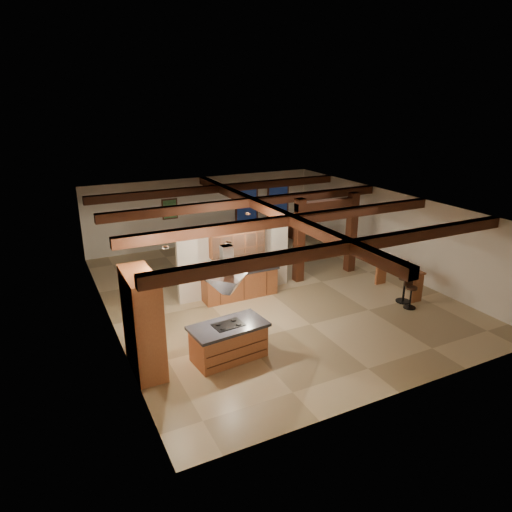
# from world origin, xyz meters

# --- Properties ---
(ground) EXTENTS (12.00, 12.00, 0.00)m
(ground) POSITION_xyz_m (0.00, 0.00, 0.00)
(ground) COLOR #C7B185
(ground) RESTS_ON ground
(room_walls) EXTENTS (12.00, 12.00, 12.00)m
(room_walls) POSITION_xyz_m (0.00, 0.00, 1.78)
(room_walls) COLOR silver
(room_walls) RESTS_ON ground
(ceiling_beams) EXTENTS (10.00, 12.00, 0.28)m
(ceiling_beams) POSITION_xyz_m (0.00, 0.00, 2.76)
(ceiling_beams) COLOR #371F0D
(ceiling_beams) RESTS_ON room_walls
(timber_posts) EXTENTS (2.50, 0.30, 2.90)m
(timber_posts) POSITION_xyz_m (2.50, 0.50, 1.76)
(timber_posts) COLOR #371F0D
(timber_posts) RESTS_ON ground
(partition_wall) EXTENTS (3.80, 0.18, 2.20)m
(partition_wall) POSITION_xyz_m (-1.00, 0.50, 1.10)
(partition_wall) COLOR silver
(partition_wall) RESTS_ON ground
(pantry_cabinet) EXTENTS (0.67, 1.60, 2.40)m
(pantry_cabinet) POSITION_xyz_m (-4.67, -2.60, 1.20)
(pantry_cabinet) COLOR #9E5B33
(pantry_cabinet) RESTS_ON ground
(back_counter) EXTENTS (2.50, 0.66, 0.94)m
(back_counter) POSITION_xyz_m (-1.00, 0.11, 0.48)
(back_counter) COLOR #9E5B33
(back_counter) RESTS_ON ground
(upper_display_cabinet) EXTENTS (1.80, 0.36, 0.95)m
(upper_display_cabinet) POSITION_xyz_m (-1.00, 0.31, 1.85)
(upper_display_cabinet) COLOR #9E5B33
(upper_display_cabinet) RESTS_ON partition_wall
(range_hood) EXTENTS (1.10, 1.10, 1.40)m
(range_hood) POSITION_xyz_m (-2.75, -3.06, 1.78)
(range_hood) COLOR silver
(range_hood) RESTS_ON room_walls
(back_windows) EXTENTS (2.70, 0.07, 1.70)m
(back_windows) POSITION_xyz_m (2.80, 5.93, 1.50)
(back_windows) COLOR #371F0D
(back_windows) RESTS_ON room_walls
(framed_art) EXTENTS (0.65, 0.05, 0.85)m
(framed_art) POSITION_xyz_m (-1.50, 5.94, 1.70)
(framed_art) COLOR #371F0D
(framed_art) RESTS_ON room_walls
(recessed_cans) EXTENTS (3.16, 2.46, 0.03)m
(recessed_cans) POSITION_xyz_m (-2.53, -1.93, 2.87)
(recessed_cans) COLOR silver
(recessed_cans) RESTS_ON room_walls
(kitchen_island) EXTENTS (1.94, 1.16, 0.92)m
(kitchen_island) POSITION_xyz_m (-2.75, -3.06, 0.46)
(kitchen_island) COLOR #9E5B33
(kitchen_island) RESTS_ON ground
(dining_table) EXTENTS (1.76, 1.12, 0.58)m
(dining_table) POSITION_xyz_m (-0.54, 2.26, 0.29)
(dining_table) COLOR #3E180F
(dining_table) RESTS_ON ground
(sofa) EXTENTS (2.13, 0.91, 0.61)m
(sofa) POSITION_xyz_m (2.22, 5.31, 0.31)
(sofa) COLOR black
(sofa) RESTS_ON ground
(microwave) EXTENTS (0.46, 0.37, 0.22)m
(microwave) POSITION_xyz_m (-0.10, 0.11, 1.05)
(microwave) COLOR #ADACB1
(microwave) RESTS_ON back_counter
(bar_counter) EXTENTS (0.46, 1.82, 0.96)m
(bar_counter) POSITION_xyz_m (3.77, -1.84, 0.64)
(bar_counter) COLOR #9E5B33
(bar_counter) RESTS_ON ground
(side_table) EXTENTS (0.54, 0.54, 0.59)m
(side_table) POSITION_xyz_m (3.94, 4.89, 0.29)
(side_table) COLOR #371F0D
(side_table) RESTS_ON ground
(table_lamp) EXTENTS (0.26, 0.26, 0.30)m
(table_lamp) POSITION_xyz_m (3.94, 4.89, 0.80)
(table_lamp) COLOR black
(table_lamp) RESTS_ON side_table
(bar_stool_a) EXTENTS (0.37, 0.37, 1.05)m
(bar_stool_a) POSITION_xyz_m (3.27, -2.88, 0.53)
(bar_stool_a) COLOR black
(bar_stool_a) RESTS_ON ground
(bar_stool_b) EXTENTS (0.44, 0.46, 1.27)m
(bar_stool_b) POSITION_xyz_m (3.42, -2.45, 0.65)
(bar_stool_b) COLOR black
(bar_stool_b) RESTS_ON ground
(dining_chairs) EXTENTS (2.26, 2.26, 1.28)m
(dining_chairs) POSITION_xyz_m (-0.54, 2.26, 0.65)
(dining_chairs) COLOR #371F0D
(dining_chairs) RESTS_ON ground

